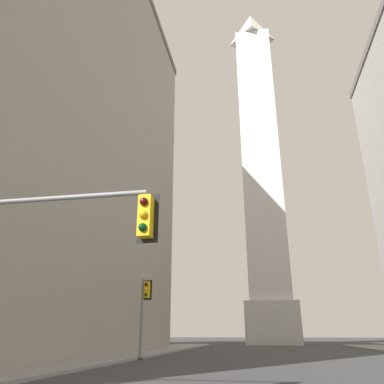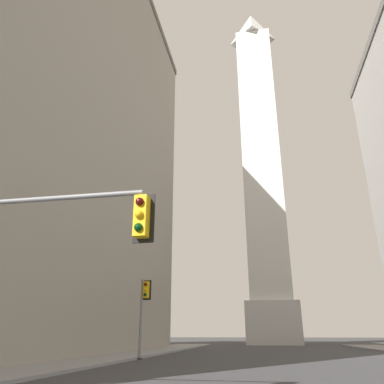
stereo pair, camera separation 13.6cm
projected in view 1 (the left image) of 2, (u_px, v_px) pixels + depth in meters
name	position (u px, v px, depth m)	size (l,w,h in m)	color
sidewalk_left	(89.00, 360.00, 22.68)	(5.00, 73.47, 0.15)	gray
obelisk	(261.00, 160.00, 67.71)	(8.12, 8.12, 65.13)	silver
traffic_light_near_left	(24.00, 238.00, 10.10)	(5.93, 0.51, 5.15)	slate
traffic_light_mid_left	(144.00, 305.00, 25.22)	(0.79, 0.51, 5.07)	slate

